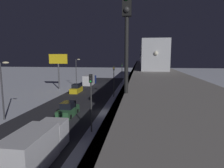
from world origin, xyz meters
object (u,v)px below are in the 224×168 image
object	(u,v)px
sedan_green	(68,110)
delivery_van	(37,146)
commercial_billboard	(58,62)
sedan_yellow	(76,89)
traffic_light_mid	(114,77)
traffic_light_far	(122,70)
box_truck	(90,80)
rail_signal	(127,26)
subway_train	(145,56)
traffic_light_near	(91,95)

from	to	relation	value
sedan_green	delivery_van	distance (m)	12.16
commercial_billboard	sedan_yellow	bearing A→B (deg)	144.66
delivery_van	traffic_light_mid	xyz separation A→B (m)	(-2.70, -25.74, 2.85)
traffic_light_far	commercial_billboard	distance (m)	19.07
traffic_light_mid	box_truck	bearing A→B (deg)	-60.76
rail_signal	delivery_van	world-z (taller)	rail_signal
commercial_billboard	subway_train	bearing A→B (deg)	-155.62
box_truck	traffic_light_far	distance (m)	10.15
traffic_light_near	commercial_billboard	size ratio (longest dim) A/B	0.72
sedan_yellow	sedan_green	bearing A→B (deg)	104.68
subway_train	sedan_yellow	size ratio (longest dim) A/B	16.26
traffic_light_mid	traffic_light_near	bearing A→B (deg)	90.00
sedan_green	traffic_light_far	xyz separation A→B (m)	(-4.70, -32.90, 3.41)
traffic_light_far	rail_signal	bearing A→B (deg)	95.18
sedan_yellow	traffic_light_far	distance (m)	18.26
traffic_light_mid	commercial_billboard	distance (m)	17.47
delivery_van	commercial_billboard	size ratio (longest dim) A/B	0.83
rail_signal	box_truck	bearing A→B (deg)	-73.72
subway_train	traffic_light_far	world-z (taller)	subway_train
sedan_yellow	traffic_light_far	bearing A→B (deg)	-121.23
subway_train	traffic_light_near	distance (m)	38.03
box_truck	traffic_light_mid	distance (m)	19.66
rail_signal	traffic_light_mid	xyz separation A→B (m)	(4.57, -31.19, -5.26)
box_truck	rail_signal	bearing A→B (deg)	106.28
box_truck	traffic_light_near	size ratio (longest dim) A/B	1.16
sedan_yellow	traffic_light_mid	bearing A→B (deg)	157.75
sedan_green	traffic_light_mid	xyz separation A→B (m)	(-4.70, -13.76, 3.41)
traffic_light_mid	commercial_billboard	world-z (taller)	commercial_billboard
sedan_green	subway_train	bearing A→B (deg)	70.18
sedan_yellow	traffic_light_far	size ratio (longest dim) A/B	0.71
delivery_van	traffic_light_far	distance (m)	45.06
subway_train	sedan_yellow	world-z (taller)	subway_train
traffic_light_far	traffic_light_near	bearing A→B (deg)	90.00
traffic_light_near	traffic_light_mid	distance (m)	19.14
sedan_green	traffic_light_mid	bearing A→B (deg)	71.14
sedan_green	delivery_van	world-z (taller)	delivery_van
subway_train	traffic_light_mid	size ratio (longest dim) A/B	11.57
subway_train	box_truck	distance (m)	17.80
sedan_green	box_truck	size ratio (longest dim) A/B	0.64
sedan_green	commercial_billboard	size ratio (longest dim) A/B	0.53
rail_signal	box_truck	distance (m)	50.83
rail_signal	traffic_light_far	distance (m)	50.82
traffic_light_mid	traffic_light_far	world-z (taller)	same
sedan_yellow	traffic_light_far	world-z (taller)	traffic_light_far
sedan_green	traffic_light_near	distance (m)	7.92
rail_signal	commercial_billboard	world-z (taller)	rail_signal
delivery_van	traffic_light_near	bearing A→B (deg)	-112.26
rail_signal	traffic_light_far	bearing A→B (deg)	-84.82
sedan_yellow	traffic_light_near	size ratio (longest dim) A/B	0.71
rail_signal	traffic_light_near	xyz separation A→B (m)	(4.57, -12.05, -5.26)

